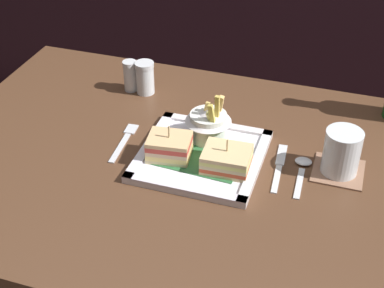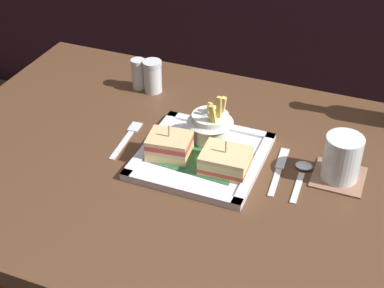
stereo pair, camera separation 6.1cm
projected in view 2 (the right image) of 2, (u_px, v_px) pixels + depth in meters
The scene contains 12 objects.
dining_table at pixel (183, 207), 1.25m from camera, with size 1.08×0.77×0.74m.
square_plate at pixel (201, 157), 1.18m from camera, with size 0.25×0.25×0.02m.
sandwich_half_left at pixel (169, 146), 1.16m from camera, with size 0.09×0.08×0.07m.
sandwich_half_right at pixel (225, 161), 1.13m from camera, with size 0.10×0.08×0.07m.
fries_cup at pixel (210, 122), 1.20m from camera, with size 0.10×0.10×0.11m.
drink_coaster at pixel (338, 177), 1.13m from camera, with size 0.10×0.10×0.00m, color #91674E.
water_glass at pixel (342, 160), 1.11m from camera, with size 0.07×0.07×0.09m.
fork at pixel (127, 137), 1.24m from camera, with size 0.03×0.14×0.00m.
knife at pixel (279, 169), 1.15m from camera, with size 0.03×0.16×0.00m.
spoon at pixel (302, 171), 1.14m from camera, with size 0.03×0.13×0.01m.
salt_shaker at pixel (139, 76), 1.40m from camera, with size 0.03×0.03×0.08m.
pepper_shaker at pixel (153, 78), 1.39m from camera, with size 0.05×0.05×0.08m.
Camera 2 is at (0.37, -0.86, 1.45)m, focal length 53.66 mm.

